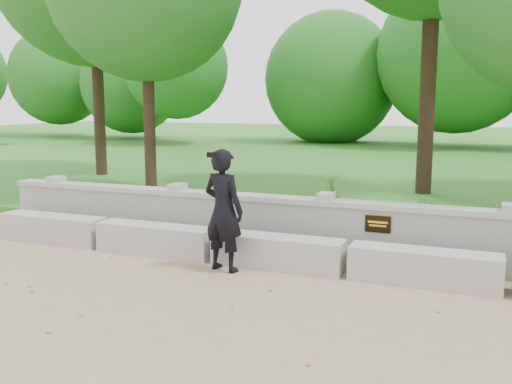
# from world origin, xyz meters

# --- Properties ---
(ground) EXTENTS (80.00, 80.00, 0.00)m
(ground) POSITION_xyz_m (0.00, 0.00, 0.00)
(ground) COLOR tan
(ground) RESTS_ON ground
(lawn) EXTENTS (40.00, 22.00, 0.25)m
(lawn) POSITION_xyz_m (0.00, 14.00, 0.12)
(lawn) COLOR #27711B
(lawn) RESTS_ON ground
(concrete_bench) EXTENTS (11.90, 0.45, 0.45)m
(concrete_bench) POSITION_xyz_m (0.00, 1.90, 0.22)
(concrete_bench) COLOR #AFADA6
(concrete_bench) RESTS_ON ground
(parapet_wall) EXTENTS (12.50, 0.35, 0.90)m
(parapet_wall) POSITION_xyz_m (0.00, 2.60, 0.46)
(parapet_wall) COLOR #A5A29C
(parapet_wall) RESTS_ON ground
(man_main) EXTENTS (0.69, 0.63, 1.70)m
(man_main) POSITION_xyz_m (-1.65, 1.50, 0.85)
(man_main) COLOR black
(man_main) RESTS_ON ground
(shrub_a) EXTENTS (0.33, 0.28, 0.52)m
(shrub_a) POSITION_xyz_m (-5.00, 3.30, 0.51)
(shrub_a) COLOR #45882E
(shrub_a) RESTS_ON lawn
(shrub_b) EXTENTS (0.43, 0.46, 0.66)m
(shrub_b) POSITION_xyz_m (0.82, 3.30, 0.58)
(shrub_b) COLOR #45882E
(shrub_b) RESTS_ON lawn
(shrub_d) EXTENTS (0.50, 0.50, 0.67)m
(shrub_d) POSITION_xyz_m (-1.14, 5.34, 0.58)
(shrub_d) COLOR #45882E
(shrub_d) RESTS_ON lawn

